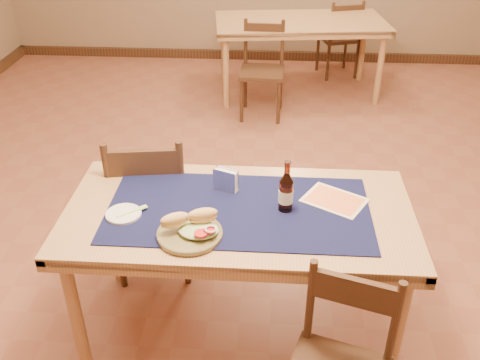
# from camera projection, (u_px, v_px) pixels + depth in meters

# --- Properties ---
(room) EXTENTS (6.04, 7.04, 2.84)m
(room) POSITION_uv_depth(u_px,v_px,m) (249.00, 20.00, 2.79)
(room) COLOR brown
(room) RESTS_ON ground
(main_table) EXTENTS (1.60, 0.80, 0.75)m
(main_table) POSITION_uv_depth(u_px,v_px,m) (239.00, 224.00, 2.49)
(main_table) COLOR #AE8052
(main_table) RESTS_ON ground
(placemat) EXTENTS (1.20, 0.60, 0.01)m
(placemat) POSITION_uv_depth(u_px,v_px,m) (239.00, 209.00, 2.45)
(placemat) COLOR #10143D
(placemat) RESTS_ON main_table
(baseboard) EXTENTS (6.00, 7.00, 0.10)m
(baseboard) POSITION_uv_depth(u_px,v_px,m) (247.00, 228.00, 3.50)
(baseboard) COLOR #3F2816
(baseboard) RESTS_ON ground
(back_table) EXTENTS (1.73, 1.01, 0.75)m
(back_table) POSITION_uv_depth(u_px,v_px,m) (300.00, 29.00, 5.23)
(back_table) COLOR #AE8052
(back_table) RESTS_ON ground
(chair_main_far) EXTENTS (0.49, 0.49, 0.93)m
(chair_main_far) POSITION_uv_depth(u_px,v_px,m) (151.00, 202.00, 2.98)
(chair_main_far) COLOR #3F2816
(chair_main_far) RESTS_ON ground
(chair_back_near) EXTENTS (0.41, 0.41, 0.86)m
(chair_back_near) POSITION_uv_depth(u_px,v_px,m) (262.00, 69.00, 4.91)
(chair_back_near) COLOR #3F2816
(chair_back_near) RESTS_ON ground
(chair_back_far) EXTENTS (0.48, 0.48, 0.84)m
(chair_back_far) POSITION_uv_depth(u_px,v_px,m) (340.00, 37.00, 5.78)
(chair_back_far) COLOR #3F2816
(chair_back_far) RESTS_ON ground
(sandwich_plate) EXTENTS (0.28, 0.28, 0.11)m
(sandwich_plate) POSITION_uv_depth(u_px,v_px,m) (192.00, 229.00, 2.27)
(sandwich_plate) COLOR olive
(sandwich_plate) RESTS_ON placemat
(side_plate) EXTENTS (0.16, 0.16, 0.01)m
(side_plate) POSITION_uv_depth(u_px,v_px,m) (123.00, 214.00, 2.40)
(side_plate) COLOR silver
(side_plate) RESTS_ON placemat
(fork) EXTENTS (0.13, 0.11, 0.00)m
(fork) POSITION_uv_depth(u_px,v_px,m) (135.00, 210.00, 2.41)
(fork) COLOR #AAE47D
(fork) RESTS_ON side_plate
(beer_bottle) EXTENTS (0.07, 0.07, 0.25)m
(beer_bottle) POSITION_uv_depth(u_px,v_px,m) (286.00, 192.00, 2.40)
(beer_bottle) COLOR #44170C
(beer_bottle) RESTS_ON placemat
(napkin_holder) EXTENTS (0.13, 0.09, 0.11)m
(napkin_holder) POSITION_uv_depth(u_px,v_px,m) (226.00, 180.00, 2.56)
(napkin_holder) COLOR silver
(napkin_holder) RESTS_ON placemat
(menu_card) EXTENTS (0.34, 0.31, 0.01)m
(menu_card) POSITION_uv_depth(u_px,v_px,m) (334.00, 200.00, 2.50)
(menu_card) COLOR beige
(menu_card) RESTS_ON placemat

